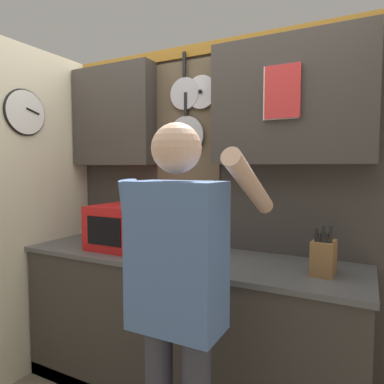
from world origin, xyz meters
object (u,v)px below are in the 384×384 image
object	(u,v)px
microwave	(129,227)
knife_block	(324,257)
person	(178,287)
utensil_crock	(173,242)

from	to	relation	value
microwave	knife_block	bearing A→B (deg)	0.03
microwave	person	bearing A→B (deg)	-40.87
utensil_crock	person	size ratio (longest dim) A/B	0.20
microwave	person	size ratio (longest dim) A/B	0.30
microwave	utensil_crock	distance (m)	0.35
microwave	person	world-z (taller)	person
microwave	person	distance (m)	1.00
utensil_crock	person	xyz separation A→B (m)	(0.41, -0.65, -0.02)
microwave	utensil_crock	world-z (taller)	utensil_crock
utensil_crock	microwave	bearing A→B (deg)	-179.86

